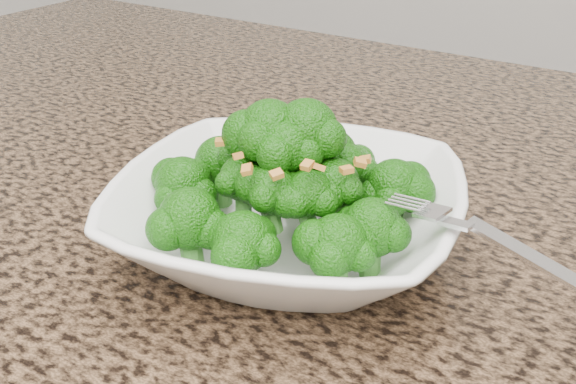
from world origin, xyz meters
The scene contains 5 objects.
granite_counter centered at (0.00, 0.30, 0.89)m, with size 1.64×1.04×0.03m, color brown.
bowl centered at (0.00, 0.25, 0.93)m, with size 0.24×0.24×0.06m, color white.
broccoli_pile centered at (0.00, 0.25, 1.00)m, with size 0.21×0.21×0.07m, color #18630B, non-canonical shape.
garlic_topping centered at (0.00, 0.25, 1.03)m, with size 0.13×0.13×0.01m, color #C98431, non-canonical shape.
fork centered at (0.12, 0.25, 0.96)m, with size 0.16×0.03×0.01m, color silver, non-canonical shape.
Camera 1 is at (0.24, -0.12, 1.17)m, focal length 45.00 mm.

